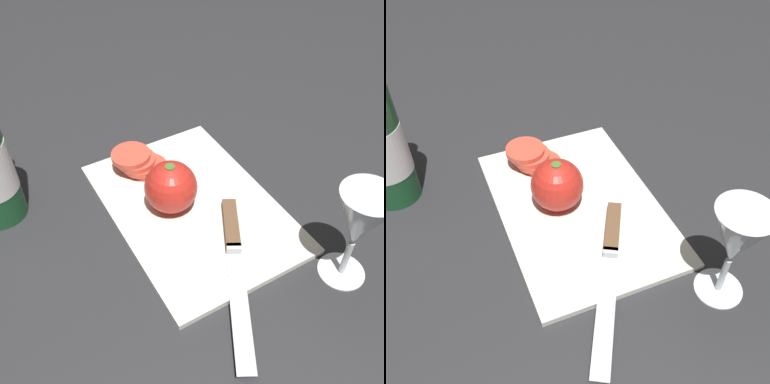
% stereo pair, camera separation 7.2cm
% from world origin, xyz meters
% --- Properties ---
extents(ground_plane, '(3.00, 3.00, 0.00)m').
position_xyz_m(ground_plane, '(0.00, 0.00, 0.00)').
color(ground_plane, '#28282B').
extents(cutting_board, '(0.36, 0.25, 0.01)m').
position_xyz_m(cutting_board, '(0.01, 0.02, 0.01)').
color(cutting_board, silver).
rests_on(cutting_board, ground_plane).
extents(wine_glass, '(0.08, 0.08, 0.16)m').
position_xyz_m(wine_glass, '(0.23, 0.15, 0.11)').
color(wine_glass, silver).
rests_on(wine_glass, ground_plane).
extents(whole_tomato, '(0.08, 0.08, 0.09)m').
position_xyz_m(whole_tomato, '(-0.01, -0.01, 0.05)').
color(whole_tomato, red).
rests_on(whole_tomato, cutting_board).
extents(knife, '(0.26, 0.16, 0.01)m').
position_xyz_m(knife, '(0.11, 0.03, 0.02)').
color(knife, silver).
rests_on(knife, cutting_board).
extents(tomato_slice_stack_near, '(0.08, 0.09, 0.04)m').
position_xyz_m(tomato_slice_stack_near, '(-0.12, -0.02, 0.03)').
color(tomato_slice_stack_near, '#DB4C38').
rests_on(tomato_slice_stack_near, cutting_board).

